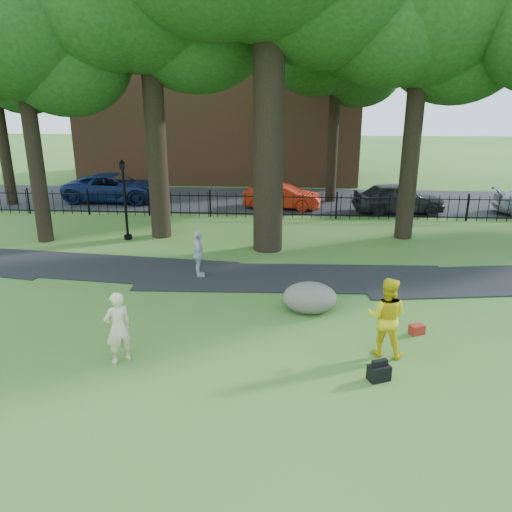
# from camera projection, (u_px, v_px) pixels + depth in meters

# --- Properties ---
(ground) EXTENTS (120.00, 120.00, 0.00)m
(ground) POSITION_uv_depth(u_px,v_px,m) (254.00, 332.00, 12.47)
(ground) COLOR #2E6322
(ground) RESTS_ON ground
(footpath) EXTENTS (36.07, 3.85, 0.03)m
(footpath) POSITION_uv_depth(u_px,v_px,m) (294.00, 278.00, 16.10)
(footpath) COLOR black
(footpath) RESTS_ON ground
(street) EXTENTS (80.00, 7.00, 0.02)m
(street) POSITION_uv_depth(u_px,v_px,m) (275.00, 200.00, 27.63)
(street) COLOR black
(street) RESTS_ON ground
(iron_fence) EXTENTS (44.00, 0.04, 1.20)m
(iron_fence) POSITION_uv_depth(u_px,v_px,m) (273.00, 205.00, 23.65)
(iron_fence) COLOR black
(iron_fence) RESTS_ON ground
(brick_building) EXTENTS (18.00, 8.00, 12.00)m
(brick_building) POSITION_uv_depth(u_px,v_px,m) (221.00, 88.00, 33.60)
(brick_building) COLOR brown
(brick_building) RESTS_ON ground
(tree_row) EXTENTS (26.82, 7.96, 12.42)m
(tree_row) POSITION_uv_depth(u_px,v_px,m) (286.00, 20.00, 17.84)
(tree_row) COLOR black
(tree_row) RESTS_ON ground
(woman) EXTENTS (0.72, 0.69, 1.65)m
(woman) POSITION_uv_depth(u_px,v_px,m) (118.00, 328.00, 10.88)
(woman) COLOR beige
(woman) RESTS_ON ground
(man) EXTENTS (1.06, 0.92, 1.86)m
(man) POSITION_uv_depth(u_px,v_px,m) (386.00, 317.00, 11.17)
(man) COLOR gold
(man) RESTS_ON ground
(pedestrian) EXTENTS (0.54, 0.95, 1.52)m
(pedestrian) POSITION_uv_depth(u_px,v_px,m) (199.00, 254.00, 16.00)
(pedestrian) COLOR silver
(pedestrian) RESTS_ON ground
(boulder) EXTENTS (1.70, 1.43, 0.87)m
(boulder) POSITION_uv_depth(u_px,v_px,m) (310.00, 296.00, 13.60)
(boulder) COLOR #5D574E
(boulder) RESTS_ON ground
(lamppost) EXTENTS (0.32, 0.32, 3.22)m
(lamppost) POSITION_uv_depth(u_px,v_px,m) (125.00, 201.00, 19.88)
(lamppost) COLOR black
(lamppost) RESTS_ON ground
(backpack) EXTENTS (0.52, 0.43, 0.33)m
(backpack) POSITION_uv_depth(u_px,v_px,m) (379.00, 373.00, 10.37)
(backpack) COLOR black
(backpack) RESTS_ON ground
(red_bag) EXTENTS (0.42, 0.35, 0.25)m
(red_bag) POSITION_uv_depth(u_px,v_px,m) (417.00, 329.00, 12.36)
(red_bag) COLOR maroon
(red_bag) RESTS_ON ground
(red_sedan) EXTENTS (4.04, 1.91, 1.28)m
(red_sedan) POSITION_uv_depth(u_px,v_px,m) (282.00, 196.00, 25.52)
(red_sedan) COLOR #B31F0D
(red_sedan) RESTS_ON ground
(navy_van) EXTENTS (5.46, 2.59, 1.51)m
(navy_van) POSITION_uv_depth(u_px,v_px,m) (115.00, 188.00, 27.15)
(navy_van) COLOR #0E1C48
(navy_van) RESTS_ON ground
(grey_car) EXTENTS (4.56, 2.20, 1.50)m
(grey_car) POSITION_uv_depth(u_px,v_px,m) (399.00, 198.00, 24.61)
(grey_car) COLOR black
(grey_car) RESTS_ON ground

